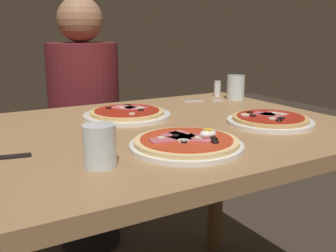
# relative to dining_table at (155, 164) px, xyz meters

# --- Properties ---
(dining_table) EXTENTS (1.18, 0.89, 0.75)m
(dining_table) POSITION_rel_dining_table_xyz_m (0.00, 0.00, 0.00)
(dining_table) COLOR #9E754C
(dining_table) RESTS_ON ground
(pizza_foreground) EXTENTS (0.28, 0.28, 0.05)m
(pizza_foreground) POSITION_rel_dining_table_xyz_m (-0.04, -0.23, 0.13)
(pizza_foreground) COLOR white
(pizza_foreground) RESTS_ON dining_table
(pizza_across_left) EXTENTS (0.29, 0.29, 0.03)m
(pizza_across_left) POSITION_rel_dining_table_xyz_m (-0.01, 0.17, 0.13)
(pizza_across_left) COLOR white
(pizza_across_left) RESTS_ON dining_table
(pizza_across_right) EXTENTS (0.26, 0.26, 0.03)m
(pizza_across_right) POSITION_rel_dining_table_xyz_m (0.32, -0.14, 0.13)
(pizza_across_right) COLOR white
(pizza_across_right) RESTS_ON dining_table
(water_glass_near) EXTENTS (0.07, 0.07, 0.10)m
(water_glass_near) POSITION_rel_dining_table_xyz_m (0.52, 0.26, 0.16)
(water_glass_near) COLOR silver
(water_glass_near) RESTS_ON dining_table
(water_glass_far) EXTENTS (0.07, 0.07, 0.09)m
(water_glass_far) POSITION_rel_dining_table_xyz_m (-0.26, -0.24, 0.15)
(water_glass_far) COLOR silver
(water_glass_far) RESTS_ON dining_table
(fork) EXTENTS (0.15, 0.08, 0.00)m
(fork) POSITION_rel_dining_table_xyz_m (0.36, 0.29, 0.12)
(fork) COLOR silver
(fork) RESTS_ON dining_table
(salt_shaker) EXTENTS (0.03, 0.03, 0.07)m
(salt_shaker) POSITION_rel_dining_table_xyz_m (0.50, 0.35, 0.15)
(salt_shaker) COLOR white
(salt_shaker) RESTS_ON dining_table
(diner_person) EXTENTS (0.32, 0.32, 1.18)m
(diner_person) POSITION_rel_dining_table_xyz_m (0.03, 0.74, -0.08)
(diner_person) COLOR black
(diner_person) RESTS_ON ground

